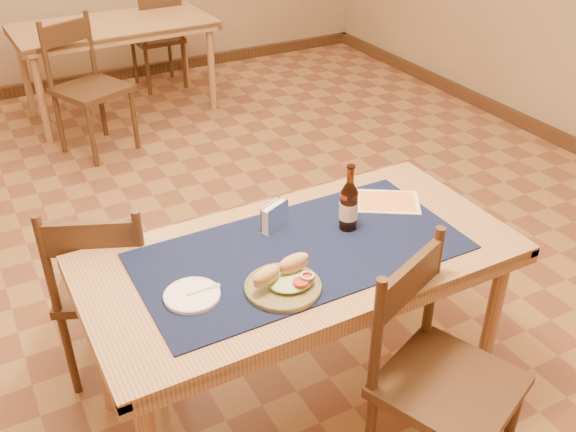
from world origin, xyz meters
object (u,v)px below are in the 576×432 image
beer_bottle (349,205)px  chair_main_far (109,284)px  chair_main_near (439,375)px  main_table (301,270)px  napkin_holder (274,217)px  sandwich_plate (284,282)px  back_table (114,33)px

beer_bottle → chair_main_far: bearing=150.3°
chair_main_near → main_table: bearing=114.0°
main_table → chair_main_far: bearing=139.0°
beer_bottle → napkin_holder: bearing=153.3°
beer_bottle → napkin_holder: size_ratio=2.00×
chair_main_far → sandwich_plate: chair_main_far is taller
chair_main_near → chair_main_far: bearing=128.5°
main_table → chair_main_near: bearing=-66.0°
sandwich_plate → napkin_holder: size_ratio=1.94×
chair_main_near → beer_bottle: (-0.01, 0.59, 0.37)m
main_table → back_table: (0.25, 3.45, 0.00)m
chair_main_near → napkin_holder: size_ratio=6.88×
sandwich_plate → beer_bottle: (0.39, 0.22, 0.07)m
back_table → napkin_holder: napkin_holder is taller
beer_bottle → sandwich_plate: bearing=-151.3°
main_table → beer_bottle: beer_bottle is taller
sandwich_plate → napkin_holder: bearing=67.7°
beer_bottle → napkin_holder: 0.29m
back_table → chair_main_near: size_ratio=1.66×
back_table → chair_main_far: size_ratio=1.73×
back_table → sandwich_plate: sandwich_plate is taller
back_table → napkin_holder: 3.28m
sandwich_plate → napkin_holder: (0.14, 0.34, 0.03)m
chair_main_far → beer_bottle: (0.85, -0.48, 0.39)m
sandwich_plate → chair_main_far: bearing=122.9°
chair_main_near → napkin_holder: chair_main_near is taller
main_table → beer_bottle: bearing=11.7°
back_table → chair_main_far: 3.05m
back_table → napkin_holder: bearing=-94.6°
chair_main_far → beer_bottle: bearing=-29.7°
main_table → chair_main_far: (-0.61, 0.53, -0.20)m
chair_main_near → napkin_holder: 0.83m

